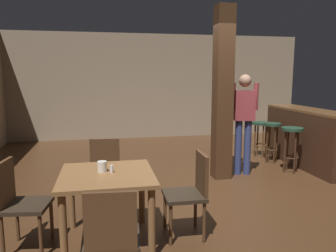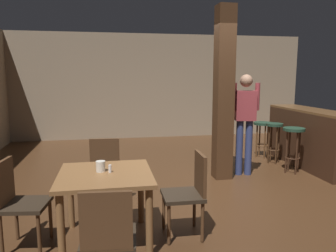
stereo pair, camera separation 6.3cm
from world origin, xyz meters
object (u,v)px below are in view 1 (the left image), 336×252
object	(u,v)px
bar_stool_near	(292,139)
napkin_cup	(102,167)
dining_table	(107,185)
standing_person	(244,117)
salt_shaker	(112,169)
chair_east	(191,190)
bar_counter	(304,137)
chair_south	(112,236)
chair_north	(104,171)
bar_stool_mid	(272,134)
bar_stool_far	(261,130)
chair_west	(18,200)

from	to	relation	value
bar_stool_near	napkin_cup	bearing A→B (deg)	-151.01
dining_table	standing_person	xyz separation A→B (m)	(2.33, 1.92, 0.39)
salt_shaker	standing_person	xyz separation A→B (m)	(2.28, 1.91, 0.23)
chair_east	bar_counter	size ratio (longest dim) A/B	0.42
chair_south	chair_north	world-z (taller)	same
dining_table	bar_stool_mid	bearing A→B (deg)	38.22
napkin_cup	standing_person	bearing A→B (deg)	38.15
salt_shaker	bar_counter	distance (m)	4.25
bar_counter	bar_stool_far	bearing A→B (deg)	120.32
chair_west	bar_stool_mid	bearing A→B (deg)	31.66
bar_stool_near	dining_table	bearing A→B (deg)	-149.86
dining_table	bar_stool_far	bearing A→B (deg)	43.20
napkin_cup	bar_stool_mid	size ratio (longest dim) A/B	0.14
dining_table	bar_stool_mid	world-z (taller)	bar_stool_mid
bar_counter	chair_east	bearing A→B (deg)	-141.51
standing_person	bar_stool_mid	xyz separation A→B (m)	(0.88, 0.60, -0.43)
bar_stool_far	bar_stool_mid	bearing A→B (deg)	-90.06
salt_shaker	bar_stool_mid	world-z (taller)	salt_shaker
chair_west	napkin_cup	bearing A→B (deg)	2.72
chair_west	chair_east	distance (m)	1.72
standing_person	bar_stool_far	size ratio (longest dim) A/B	2.33
chair_east	bar_stool_near	size ratio (longest dim) A/B	1.11
salt_shaker	chair_west	bearing A→B (deg)	179.12
napkin_cup	salt_shaker	bearing A→B (deg)	-29.18
bar_stool_mid	bar_stool_far	bearing A→B (deg)	89.94
chair_north	bar_stool_near	distance (m)	3.40
chair_north	chair_east	size ratio (longest dim) A/B	1.00
chair_south	bar_counter	bearing A→B (deg)	40.23
dining_table	chair_west	bearing A→B (deg)	178.49
chair_west	bar_stool_near	xyz separation A→B (m)	(4.07, 1.84, 0.10)
bar_counter	bar_stool_near	world-z (taller)	bar_counter
napkin_cup	bar_counter	bearing A→B (deg)	29.97
dining_table	bar_counter	xyz separation A→B (m)	(3.68, 2.21, -0.06)
chair_east	bar_stool_far	bearing A→B (deg)	52.43
chair_east	napkin_cup	size ratio (longest dim) A/B	8.11
chair_east	bar_stool_mid	xyz separation A→B (m)	(2.33, 2.55, 0.07)
chair_west	chair_east	bearing A→B (deg)	-1.54
chair_west	napkin_cup	xyz separation A→B (m)	(0.81, 0.04, 0.28)
chair_south	dining_table	bearing A→B (deg)	91.25
chair_north	standing_person	world-z (taller)	standing_person
chair_north	bar_stool_near	xyz separation A→B (m)	(3.24, 1.01, 0.10)
napkin_cup	bar_stool_mid	distance (m)	4.09
bar_counter	bar_stool_near	size ratio (longest dim) A/B	2.66
chair_west	napkin_cup	distance (m)	0.86
chair_north	bar_stool_mid	xyz separation A→B (m)	(3.23, 1.67, 0.07)
dining_table	chair_west	xyz separation A→B (m)	(-0.85, 0.02, -0.10)
bar_stool_near	standing_person	bearing A→B (deg)	176.40
dining_table	standing_person	distance (m)	3.04
chair_west	standing_person	xyz separation A→B (m)	(3.18, 1.90, 0.50)
dining_table	chair_east	size ratio (longest dim) A/B	1.04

